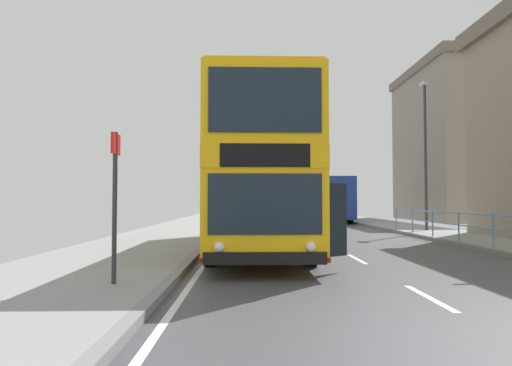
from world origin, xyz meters
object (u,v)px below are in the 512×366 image
(background_bus_far_lane, at_px, (325,198))
(street_lamp_far_side, at_px, (425,143))
(bus_stop_sign_near, at_px, (115,190))
(background_building_00, at_px, (471,143))
(double_decker_bus_main, at_px, (257,176))

(background_bus_far_lane, bearing_deg, street_lamp_far_side, -76.29)
(bus_stop_sign_near, relative_size, street_lamp_far_side, 0.36)
(bus_stop_sign_near, relative_size, background_building_00, 0.21)
(background_building_00, bearing_deg, bus_stop_sign_near, -125.64)
(bus_stop_sign_near, height_order, background_building_00, background_building_00)
(double_decker_bus_main, distance_m, street_lamp_far_side, 11.77)
(double_decker_bus_main, distance_m, background_building_00, 28.61)
(double_decker_bus_main, height_order, bus_stop_sign_near, double_decker_bus_main)
(street_lamp_far_side, bearing_deg, background_building_00, 56.65)
(double_decker_bus_main, xyz_separation_m, background_building_00, (17.68, 22.15, 3.94))
(double_decker_bus_main, xyz_separation_m, background_bus_far_lane, (5.46, 19.97, -0.57))
(background_bus_far_lane, relative_size, background_building_00, 0.76)
(double_decker_bus_main, distance_m, bus_stop_sign_near, 6.59)
(double_decker_bus_main, xyz_separation_m, bus_stop_sign_near, (-2.54, -6.05, -0.57))
(background_bus_far_lane, relative_size, street_lamp_far_side, 1.30)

